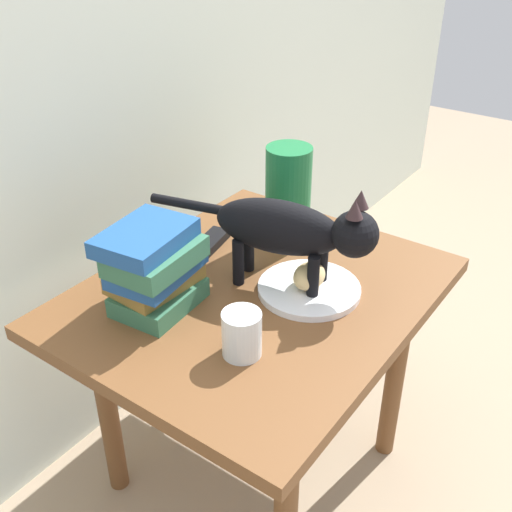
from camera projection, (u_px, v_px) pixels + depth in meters
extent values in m
plane|color=gray|center=(256.00, 464.00, 1.52)|extent=(6.00, 6.00, 0.00)
cube|color=brown|center=(256.00, 296.00, 1.26)|extent=(0.74, 0.62, 0.03)
cylinder|color=brown|center=(395.00, 374.00, 1.44)|extent=(0.04, 0.04, 0.49)
cylinder|color=brown|center=(107.00, 408.00, 1.35)|extent=(0.04, 0.04, 0.49)
cylinder|color=brown|center=(236.00, 306.00, 1.67)|extent=(0.04, 0.04, 0.49)
cylinder|color=white|center=(309.00, 289.00, 1.24)|extent=(0.21, 0.21, 0.01)
ellipsoid|color=#E0BC7A|center=(309.00, 276.00, 1.23)|extent=(0.09, 0.07, 0.05)
cylinder|color=black|center=(322.00, 264.00, 1.25)|extent=(0.02, 0.02, 0.10)
cylinder|color=black|center=(313.00, 279.00, 1.20)|extent=(0.02, 0.02, 0.10)
cylinder|color=black|center=(249.00, 249.00, 1.30)|extent=(0.02, 0.02, 0.10)
cylinder|color=black|center=(237.00, 263.00, 1.25)|extent=(0.02, 0.02, 0.10)
ellipsoid|color=black|center=(278.00, 227.00, 1.21)|extent=(0.15, 0.27, 0.11)
sphere|color=black|center=(355.00, 234.00, 1.15)|extent=(0.09, 0.09, 0.09)
cone|color=#332224|center=(361.00, 199.00, 1.13)|extent=(0.03, 0.03, 0.03)
cone|color=#332224|center=(355.00, 209.00, 1.10)|extent=(0.03, 0.03, 0.03)
cylinder|color=black|center=(185.00, 205.00, 1.27)|extent=(0.06, 0.16, 0.02)
cube|color=#336B4C|center=(159.00, 297.00, 1.20)|extent=(0.17, 0.14, 0.04)
cube|color=olive|center=(155.00, 279.00, 1.19)|extent=(0.17, 0.12, 0.03)
cube|color=#1E4C8C|center=(157.00, 269.00, 1.17)|extent=(0.19, 0.14, 0.03)
cube|color=#336B4C|center=(155.00, 256.00, 1.14)|extent=(0.18, 0.14, 0.04)
cube|color=#1E4C8C|center=(145.00, 238.00, 1.13)|extent=(0.19, 0.15, 0.03)
cylinder|color=#196B38|center=(288.00, 195.00, 1.38)|extent=(0.10, 0.10, 0.22)
cylinder|color=silver|center=(242.00, 334.00, 1.06)|extent=(0.07, 0.07, 0.08)
cylinder|color=silver|center=(242.00, 343.00, 1.07)|extent=(0.06, 0.06, 0.04)
cube|color=black|center=(207.00, 246.00, 1.39)|extent=(0.16, 0.07, 0.02)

